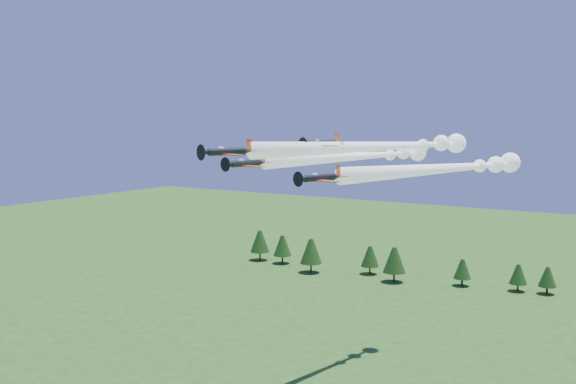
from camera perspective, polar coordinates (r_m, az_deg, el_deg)
The scene contains 5 objects.
plane_lead at distance 110.79m, azimuth 8.52°, elevation 4.05°, with size 23.09×55.83×3.70m.
plane_left at distance 129.47m, azimuth 6.56°, elevation 3.20°, with size 16.62×56.95×3.70m.
plane_right at distance 110.86m, azimuth 14.21°, elevation 2.08°, with size 20.88×50.98×3.70m.
plane_slot at distance 101.26m, azimuth 2.92°, elevation 4.35°, with size 7.19×8.01×2.53m.
treeline at distance 204.28m, azimuth 15.16°, elevation -6.53°, with size 166.69×19.92×11.63m.
Camera 1 is at (53.29, -81.24, 51.06)m, focal length 40.00 mm.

